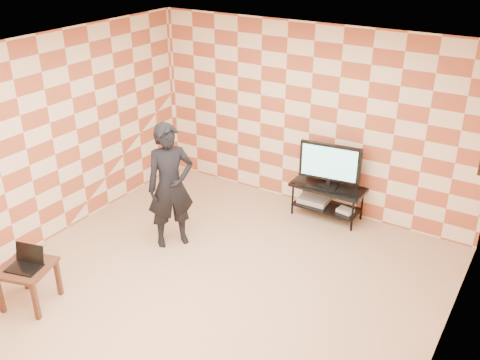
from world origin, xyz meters
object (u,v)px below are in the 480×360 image
at_px(tv, 330,163).
at_px(side_table, 27,273).
at_px(person, 170,186).
at_px(tv_stand, 328,194).

relative_size(tv, side_table, 1.32).
relative_size(side_table, person, 0.39).
bearing_deg(person, side_table, -159.67).
bearing_deg(tv_stand, tv, -97.59).
distance_m(tv_stand, person, 2.31).
bearing_deg(side_table, tv, 60.51).
xyz_separation_m(tv, side_table, (-2.02, -3.58, -0.44)).
height_order(tv_stand, person, person).
bearing_deg(tv_stand, side_table, -119.47).
xyz_separation_m(side_table, person, (0.56, 1.86, 0.43)).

